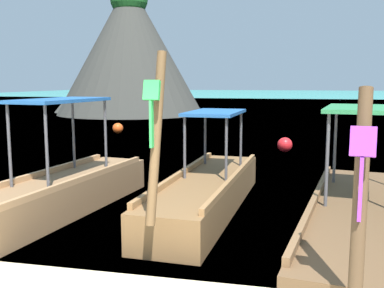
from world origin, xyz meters
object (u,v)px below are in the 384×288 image
at_px(longtail_boat_green_ribbon, 207,191).
at_px(karst_rock, 127,50).
at_px(longtail_boat_turquoise_ribbon, 36,201).
at_px(mooring_buoy_far, 118,128).
at_px(mooring_buoy_near, 285,145).
at_px(longtail_boat_violet_ribbon, 360,221).

relative_size(longtail_boat_green_ribbon, karst_rock, 0.46).
relative_size(longtail_boat_turquoise_ribbon, mooring_buoy_far, 13.41).
relative_size(longtail_boat_turquoise_ribbon, mooring_buoy_near, 13.04).
distance_m(longtail_boat_green_ribbon, mooring_buoy_near, 7.43).
distance_m(longtail_boat_turquoise_ribbon, karst_rock, 26.39).
relative_size(longtail_boat_green_ribbon, longtail_boat_violet_ribbon, 0.91).
distance_m(longtail_boat_violet_ribbon, mooring_buoy_near, 8.63).
bearing_deg(longtail_boat_violet_ribbon, karst_rock, 117.46).
bearing_deg(karst_rock, mooring_buoy_near, -54.27).
distance_m(karst_rock, mooring_buoy_far, 13.68).
xyz_separation_m(longtail_boat_violet_ribbon, mooring_buoy_far, (-8.75, 12.43, -0.10)).
bearing_deg(karst_rock, longtail_boat_turquoise_ribbon, -72.78).
height_order(longtail_boat_green_ribbon, karst_rock, karst_rock).
xyz_separation_m(longtail_boat_green_ribbon, longtail_boat_violet_ribbon, (2.51, -1.23, -0.02)).
height_order(longtail_boat_green_ribbon, mooring_buoy_far, longtail_boat_green_ribbon).
bearing_deg(mooring_buoy_near, mooring_buoy_far, 152.72).
bearing_deg(karst_rock, longtail_boat_green_ribbon, -66.24).
bearing_deg(longtail_boat_violet_ribbon, longtail_boat_turquoise_ribbon, -178.25).
height_order(longtail_boat_turquoise_ribbon, longtail_boat_green_ribbon, longtail_boat_turquoise_ribbon).
relative_size(karst_rock, mooring_buoy_far, 24.51).
height_order(karst_rock, mooring_buoy_far, karst_rock).
height_order(longtail_boat_green_ribbon, mooring_buoy_near, longtail_boat_green_ribbon).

